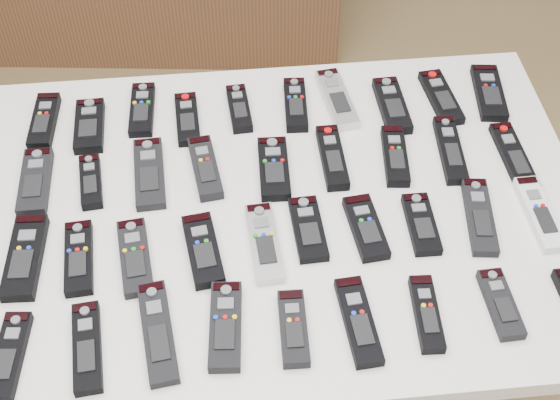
{
  "coord_description": "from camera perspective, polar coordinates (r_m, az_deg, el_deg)",
  "views": [
    {
      "loc": [
        -0.07,
        -0.89,
        1.96
      ],
      "look_at": [
        0.03,
        0.14,
        0.8
      ],
      "focal_mm": 50.0,
      "sensor_mm": 36.0,
      "label": 1
    }
  ],
  "objects": [
    {
      "name": "remote_2",
      "position": [
        1.79,
        -10.05,
        6.53
      ],
      "size": [
        0.06,
        0.17,
        0.02
      ],
      "primitive_type": "cube",
      "rotation": [
        0.0,
        0.0,
        -0.04
      ],
      "color": "black",
      "rests_on": "table"
    },
    {
      "name": "remote_3",
      "position": [
        1.75,
        -6.79,
        5.91
      ],
      "size": [
        0.06,
        0.16,
        0.02
      ],
      "primitive_type": "cube",
      "rotation": [
        0.0,
        0.0,
        0.04
      ],
      "color": "black",
      "rests_on": "table"
    },
    {
      "name": "remote_12",
      "position": [
        1.64,
        -9.54,
        1.93
      ],
      "size": [
        0.07,
        0.19,
        0.02
      ],
      "primitive_type": "cube",
      "rotation": [
        0.0,
        0.0,
        0.05
      ],
      "color": "black",
      "rests_on": "table"
    },
    {
      "name": "remote_0",
      "position": [
        1.81,
        -16.87,
        5.54
      ],
      "size": [
        0.06,
        0.17,
        0.02
      ],
      "primitive_type": "cube",
      "rotation": [
        0.0,
        0.0,
        -0.06
      ],
      "color": "black",
      "rests_on": "table"
    },
    {
      "name": "remote_8",
      "position": [
        1.83,
        11.69,
        7.36
      ],
      "size": [
        0.07,
        0.18,
        0.02
      ],
      "primitive_type": "cube",
      "rotation": [
        0.0,
        0.0,
        0.1
      ],
      "color": "black",
      "rests_on": "table"
    },
    {
      "name": "remote_13",
      "position": [
        1.63,
        -5.49,
        2.36
      ],
      "size": [
        0.07,
        0.17,
        0.02
      ],
      "primitive_type": "cube",
      "rotation": [
        0.0,
        0.0,
        0.13
      ],
      "color": "black",
      "rests_on": "table"
    },
    {
      "name": "remote_18",
      "position": [
        1.73,
        16.72,
        3.05
      ],
      "size": [
        0.05,
        0.2,
        0.02
      ],
      "primitive_type": "cube",
      "rotation": [
        0.0,
        0.0,
        0.03
      ],
      "color": "black",
      "rests_on": "table"
    },
    {
      "name": "remote_19",
      "position": [
        1.55,
        -18.15,
        -3.99
      ],
      "size": [
        0.07,
        0.19,
        0.02
      ],
      "primitive_type": "cube",
      "rotation": [
        0.0,
        0.0,
        -0.05
      ],
      "color": "black",
      "rests_on": "table"
    },
    {
      "name": "table",
      "position": [
        1.61,
        0.0,
        -1.83
      ],
      "size": [
        1.25,
        0.88,
        0.78
      ],
      "color": "white",
      "rests_on": "ground"
    },
    {
      "name": "remote_32",
      "position": [
        1.39,
        -4.01,
        -9.18
      ],
      "size": [
        0.07,
        0.18,
        0.02
      ],
      "primitive_type": "cube",
      "rotation": [
        0.0,
        0.0,
        -0.08
      ],
      "color": "black",
      "rests_on": "table"
    },
    {
      "name": "remote_20",
      "position": [
        1.52,
        -14.5,
        -4.12
      ],
      "size": [
        0.06,
        0.17,
        0.02
      ],
      "primitive_type": "cube",
      "rotation": [
        0.0,
        0.0,
        0.07
      ],
      "color": "black",
      "rests_on": "table"
    },
    {
      "name": "remote_14",
      "position": [
        1.63,
        -0.45,
        2.32
      ],
      "size": [
        0.07,
        0.17,
        0.02
      ],
      "primitive_type": "cube",
      "rotation": [
        0.0,
        0.0,
        -0.04
      ],
      "color": "black",
      "rests_on": "table"
    },
    {
      "name": "remote_17",
      "position": [
        1.71,
        12.35,
        3.61
      ],
      "size": [
        0.06,
        0.19,
        0.02
      ],
      "primitive_type": "cube",
      "rotation": [
        0.0,
        0.0,
        -0.07
      ],
      "color": "black",
      "rests_on": "table"
    },
    {
      "name": "remote_26",
      "position": [
        1.55,
        10.3,
        -1.74
      ],
      "size": [
        0.05,
        0.15,
        0.02
      ],
      "primitive_type": "cube",
      "rotation": [
        0.0,
        0.0,
        -0.01
      ],
      "color": "black",
      "rests_on": "table"
    },
    {
      "name": "remote_6",
      "position": [
        1.79,
        4.17,
        7.37
      ],
      "size": [
        0.08,
        0.2,
        0.02
      ],
      "primitive_type": "cube",
      "rotation": [
        0.0,
        0.0,
        0.12
      ],
      "color": "#B7B7BC",
      "rests_on": "table"
    },
    {
      "name": "remote_23",
      "position": [
        1.5,
        -1.15,
        -3.15
      ],
      "size": [
        0.06,
        0.19,
        0.02
      ],
      "primitive_type": "cube",
      "rotation": [
        0.0,
        0.0,
        0.05
      ],
      "color": "#B7B7BC",
      "rests_on": "table"
    },
    {
      "name": "remote_10",
      "position": [
        1.68,
        -17.46,
        1.28
      ],
      "size": [
        0.06,
        0.17,
        0.02
      ],
      "primitive_type": "cube",
      "rotation": [
        0.0,
        0.0,
        0.0
      ],
      "color": "black",
      "rests_on": "table"
    },
    {
      "name": "remote_28",
      "position": [
        1.63,
        18.44,
        -0.96
      ],
      "size": [
        0.05,
        0.19,
        0.02
      ],
      "primitive_type": "cube",
      "rotation": [
        0.0,
        0.0,
        0.02
      ],
      "color": "silver",
      "rests_on": "table"
    },
    {
      "name": "remote_7",
      "position": [
        1.79,
        8.2,
        6.86
      ],
      "size": [
        0.06,
        0.17,
        0.02
      ],
      "primitive_type": "cube",
      "rotation": [
        0.0,
        0.0,
        0.02
      ],
      "color": "black",
      "rests_on": "table"
    },
    {
      "name": "remote_34",
      "position": [
        1.4,
        5.76,
        -8.81
      ],
      "size": [
        0.06,
        0.18,
        0.02
      ],
      "primitive_type": "cube",
      "rotation": [
        0.0,
        0.0,
        0.07
      ],
      "color": "black",
      "rests_on": "table"
    },
    {
      "name": "remote_31",
      "position": [
        1.4,
        -8.93,
        -9.54
      ],
      "size": [
        0.08,
        0.21,
        0.02
      ],
      "primitive_type": "cube",
      "rotation": [
        0.0,
        0.0,
        0.12
      ],
      "color": "black",
      "rests_on": "table"
    },
    {
      "name": "remote_11",
      "position": [
        1.65,
        -13.67,
        1.31
      ],
      "size": [
        0.06,
        0.14,
        0.02
      ],
      "primitive_type": "cube",
      "rotation": [
        0.0,
        0.0,
        0.1
      ],
      "color": "black",
      "rests_on": "table"
    },
    {
      "name": "remote_29",
      "position": [
        1.44,
        -19.18,
        -10.7
      ],
      "size": [
        0.06,
        0.17,
        0.02
      ],
      "primitive_type": "cube",
      "rotation": [
        0.0,
        0.0,
        -0.1
      ],
      "color": "black",
      "rests_on": "table"
    },
    {
      "name": "remote_25",
      "position": [
        1.53,
        6.3,
        -2.02
      ],
      "size": [
        0.07,
        0.16,
        0.02
      ],
      "primitive_type": "cube",
      "rotation": [
        0.0,
        0.0,
        0.1
      ],
      "color": "black",
      "rests_on": "table"
    },
    {
      "name": "remote_1",
      "position": [
        1.77,
        -13.77,
        5.29
      ],
      "size": [
        0.06,
        0.16,
        0.02
      ],
      "primitive_type": "cube",
      "rotation": [
        0.0,
        0.0,
        0.02
      ],
      "color": "black",
      "rests_on": "table"
    },
    {
      "name": "remote_36",
      "position": [
        1.47,
        15.84,
        -7.33
      ],
      "size": [
        0.05,
        0.15,
        0.02
      ],
      "primitive_type": "cube",
      "rotation": [
        0.0,
        0.0,
        0.04
      ],
      "color": "black",
      "rests_on": "table"
    },
    {
      "name": "remote_22",
      "position": [
        1.49,
        -5.65,
        -3.67
      ],
      "size": [
        0.08,
        0.17,
        0.02
      ],
      "primitive_type": "cube",
      "rotation": [
        0.0,
        0.0,
        0.13
      ],
      "color": "black",
      "rests_on": "table"
    },
    {
      "name": "remote_30",
      "position": [
        1.41,
        -13.93,
        -10.41
      ],
      "size": [
        0.06,
        0.18,
        0.02
      ],
      "primitive_type": "cube",
      "rotation": [
        0.0,
        0.0,
        0.09
      ],
      "color": "black",
      "rests_on": "table"
    },
    {
      "name": "remote_21",
      "position": [
        1.5,
        -10.56,
        -4.13
      ],
      "size": [
        0.07,
        0.18,
        0.02
      ],
      "primitive_type": "cube",
      "rotation": [
        0.0,
        0.0,
        0.11
      ],
      "color": "black",
      "rests_on": "table"
    },
    {
      "name": "remote_16",
      "position": [
        1.67,
        8.42,
        3.21
      ],
      "size": [
        0.06,
        0.17,
        0.02
      ],
      "primitive_type": "cube",
      "rotation": [
        0.0,
        0.0,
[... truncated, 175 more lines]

